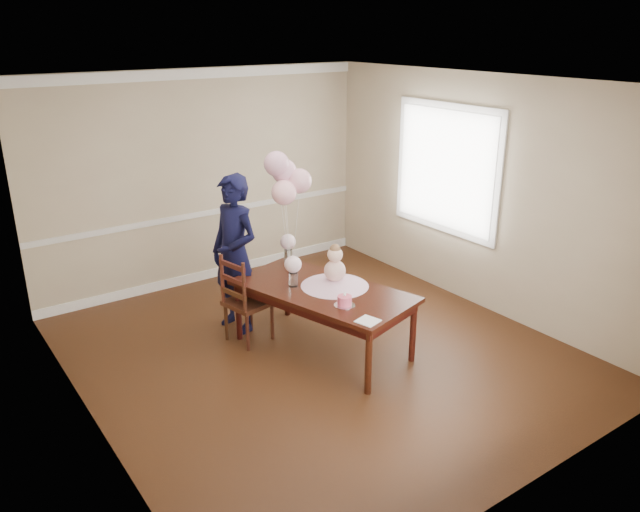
{
  "coord_description": "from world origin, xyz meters",
  "views": [
    {
      "loc": [
        -3.28,
        -4.65,
        3.18
      ],
      "look_at": [
        0.03,
        0.02,
        1.05
      ],
      "focal_mm": 35.0,
      "sensor_mm": 36.0,
      "label": 1
    }
  ],
  "objects_px": {
    "dining_table_top": "(323,291)",
    "woman": "(235,254)",
    "birthday_cake": "(345,300)",
    "dining_chair_seat": "(248,303)"
  },
  "relations": [
    {
      "from": "dining_chair_seat",
      "to": "woman",
      "type": "relative_size",
      "value": 0.24
    },
    {
      "from": "dining_table_top",
      "to": "dining_chair_seat",
      "type": "xyz_separation_m",
      "value": [
        -0.51,
        0.63,
        -0.23
      ]
    },
    {
      "from": "birthday_cake",
      "to": "dining_chair_seat",
      "type": "height_order",
      "value": "birthday_cake"
    },
    {
      "from": "dining_table_top",
      "to": "birthday_cake",
      "type": "height_order",
      "value": "birthday_cake"
    },
    {
      "from": "dining_table_top",
      "to": "woman",
      "type": "relative_size",
      "value": 1.05
    },
    {
      "from": "dining_chair_seat",
      "to": "woman",
      "type": "height_order",
      "value": "woman"
    },
    {
      "from": "dining_table_top",
      "to": "birthday_cake",
      "type": "xyz_separation_m",
      "value": [
        -0.07,
        -0.44,
        0.08
      ]
    },
    {
      "from": "dining_chair_seat",
      "to": "woman",
      "type": "bearing_deg",
      "value": 71.77
    },
    {
      "from": "dining_table_top",
      "to": "dining_chair_seat",
      "type": "bearing_deg",
      "value": 113.55
    },
    {
      "from": "dining_table_top",
      "to": "birthday_cake",
      "type": "bearing_deg",
      "value": -113.96
    }
  ]
}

